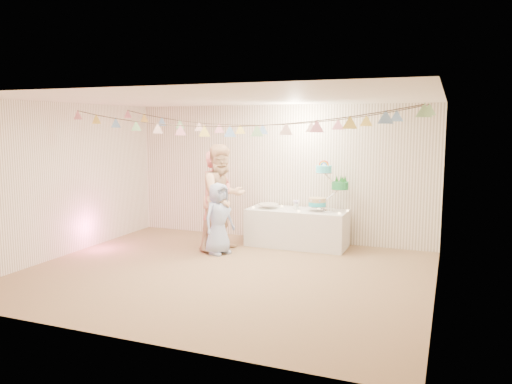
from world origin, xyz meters
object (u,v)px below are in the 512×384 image
(person_child, at_px, (219,219))
(table, at_px, (297,228))
(person_adult_b, at_px, (223,198))
(person_adult_a, at_px, (216,200))
(cake_stand, at_px, (328,184))

(person_child, bearing_deg, table, -24.97)
(table, relative_size, person_adult_b, 0.97)
(person_child, bearing_deg, person_adult_a, 53.04)
(table, xyz_separation_m, person_child, (-1.10, -1.02, 0.28))
(table, bearing_deg, cake_stand, 5.19)
(cake_stand, height_order, person_child, cake_stand)
(person_adult_a, xyz_separation_m, person_adult_b, (0.17, -0.09, 0.06))
(person_adult_b, relative_size, person_child, 1.52)
(table, bearing_deg, person_child, -137.28)
(person_adult_a, bearing_deg, table, -44.00)
(table, height_order, person_adult_b, person_adult_b)
(person_adult_b, xyz_separation_m, person_child, (0.06, -0.29, -0.32))
(cake_stand, xyz_separation_m, person_adult_b, (-1.71, -0.78, -0.23))
(table, height_order, cake_stand, cake_stand)
(person_adult_a, height_order, person_child, person_adult_a)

